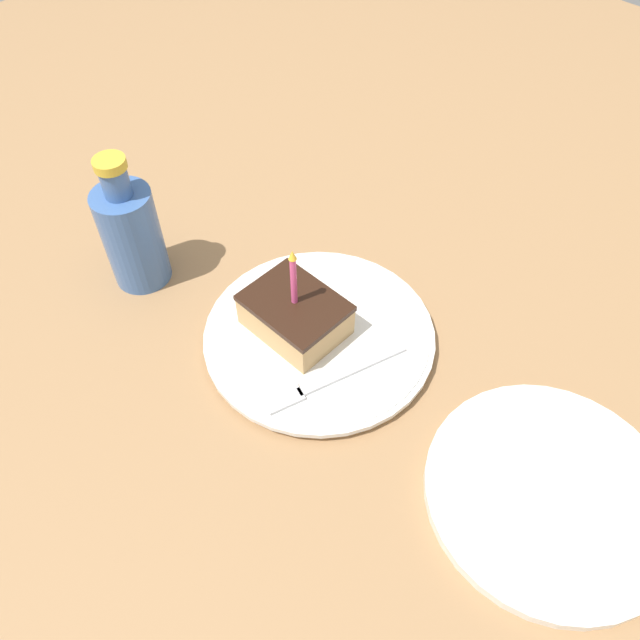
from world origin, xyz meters
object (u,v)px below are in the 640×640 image
at_px(side_plate, 550,493).
at_px(cake_slice, 298,312).
at_px(plate, 320,336).
at_px(fork, 328,379).
at_px(bottle, 131,233).

bearing_deg(side_plate, cake_slice, 94.90).
bearing_deg(plate, fork, -128.42).
distance_m(plate, side_plate, 0.32).
xyz_separation_m(plate, side_plate, (0.02, -0.32, -0.00)).
bearing_deg(fork, side_plate, -76.11).
relative_size(plate, cake_slice, 2.19).
relative_size(plate, fork, 1.57).
relative_size(cake_slice, fork, 0.72).
height_order(plate, fork, fork).
relative_size(bottle, side_plate, 0.73).
bearing_deg(bottle, cake_slice, -71.67).
relative_size(plate, bottle, 1.50).
bearing_deg(fork, plate, 51.58).
bearing_deg(cake_slice, bottle, 108.33).
distance_m(fork, bottle, 0.32).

